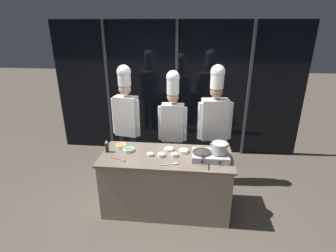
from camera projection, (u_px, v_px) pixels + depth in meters
ground_plane at (166, 207)px, 4.03m from camera, size 24.00×24.00×0.00m
window_wall_back at (176, 90)px, 5.35m from camera, size 5.04×0.09×2.70m
demo_counter at (166, 182)px, 3.87m from camera, size 1.87×0.78×0.89m
portable_stove at (210, 156)px, 3.60m from camera, size 0.50×0.37×0.10m
frying_pan at (202, 150)px, 3.58m from camera, size 0.26×0.46×0.05m
stock_pot at (219, 148)px, 3.55m from camera, size 0.25×0.22×0.15m
squeeze_bottle_soy at (107, 146)px, 3.77m from camera, size 0.05×0.05×0.19m
prep_bowl_carrots at (121, 146)px, 3.91m from camera, size 0.16×0.16×0.06m
prep_bowl_noodles at (150, 154)px, 3.69m from camera, size 0.09×0.09×0.04m
prep_bowl_shrimp at (174, 155)px, 3.67m from camera, size 0.11×0.11×0.05m
prep_bowl_scallions at (128, 150)px, 3.81m from camera, size 0.16×0.16×0.04m
prep_bowl_garlic at (183, 151)px, 3.77m from camera, size 0.14×0.14×0.05m
prep_bowl_rice at (169, 149)px, 3.85m from camera, size 0.14×0.14×0.03m
prep_bowl_chicken at (161, 155)px, 3.67m from camera, size 0.11×0.11×0.05m
serving_spoon_slotted at (121, 160)px, 3.58m from camera, size 0.25×0.12×0.02m
serving_spoon_solid at (173, 164)px, 3.47m from camera, size 0.25×0.12×0.02m
chef_head at (126, 113)px, 4.38m from camera, size 0.49×0.26×2.03m
chef_sous at (173, 118)px, 4.32m from camera, size 0.48×0.21×1.96m
chef_line at (215, 118)px, 4.26m from camera, size 0.56×0.28×2.05m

